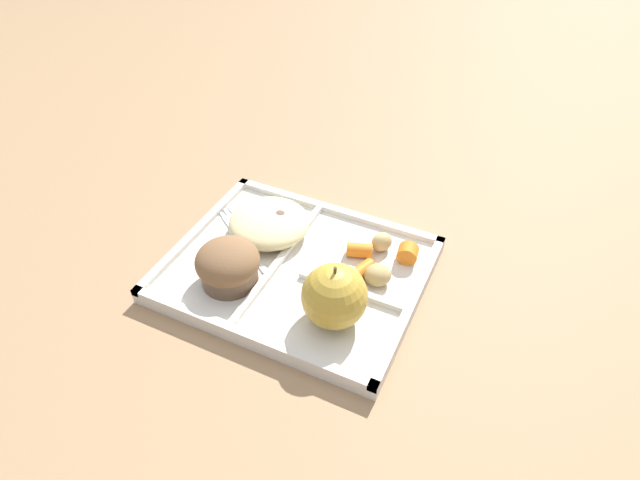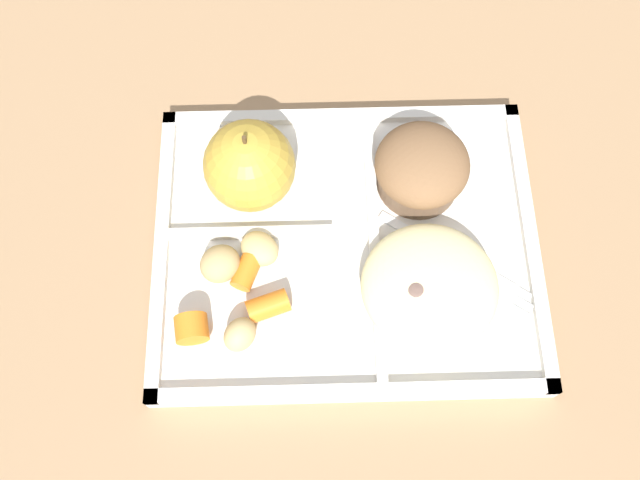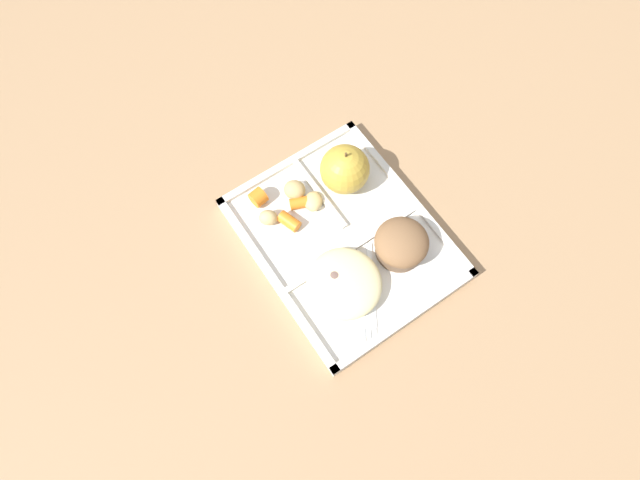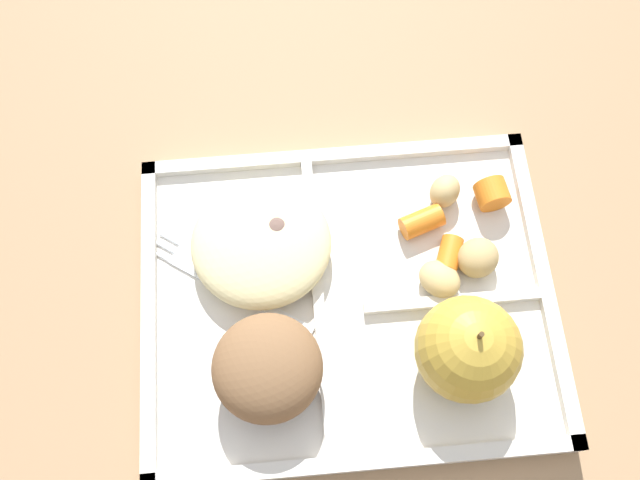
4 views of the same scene
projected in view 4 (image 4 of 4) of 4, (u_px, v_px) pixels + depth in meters
ground at (347, 303)px, 0.58m from camera, size 6.00×6.00×0.00m
lunch_tray at (348, 300)px, 0.57m from camera, size 0.33×0.27×0.02m
green_apple at (468, 349)px, 0.51m from camera, size 0.08×0.08×0.09m
bran_muffin at (268, 369)px, 0.52m from camera, size 0.08×0.08×0.06m
carrot_slice_edge at (422, 222)px, 0.58m from camera, size 0.04×0.03×0.02m
carrot_slice_large at (449, 254)px, 0.57m from camera, size 0.03×0.03×0.02m
carrot_slice_diagonal at (492, 194)px, 0.59m from camera, size 0.03×0.02×0.03m
potato_chunk_browned at (445, 191)px, 0.59m from camera, size 0.04×0.04×0.03m
potato_chunk_golden at (440, 279)px, 0.56m from camera, size 0.05×0.04×0.02m
potato_chunk_small at (478, 258)px, 0.57m from camera, size 0.05×0.05×0.03m
egg_noodle_pile at (261, 243)px, 0.56m from camera, size 0.11×0.11×0.04m
meatball_front at (274, 231)px, 0.57m from camera, size 0.03×0.03×0.03m
meatball_center at (277, 233)px, 0.57m from camera, size 0.04×0.04×0.04m
plastic_fork at (219, 277)px, 0.57m from camera, size 0.13×0.10×0.00m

